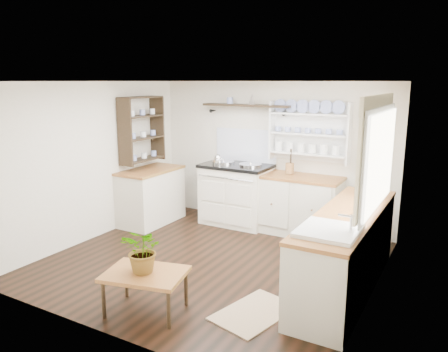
# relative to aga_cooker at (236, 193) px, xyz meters

# --- Properties ---
(floor) EXTENTS (4.00, 3.80, 0.01)m
(floor) POSITION_rel_aga_cooker_xyz_m (0.46, -1.57, -0.50)
(floor) COLOR black
(floor) RESTS_ON ground
(wall_back) EXTENTS (4.00, 0.02, 2.30)m
(wall_back) POSITION_rel_aga_cooker_xyz_m (0.46, 0.33, 0.65)
(wall_back) COLOR beige
(wall_back) RESTS_ON ground
(wall_right) EXTENTS (0.02, 3.80, 2.30)m
(wall_right) POSITION_rel_aga_cooker_xyz_m (2.46, -1.57, 0.65)
(wall_right) COLOR beige
(wall_right) RESTS_ON ground
(wall_left) EXTENTS (0.02, 3.80, 2.30)m
(wall_left) POSITION_rel_aga_cooker_xyz_m (-1.54, -1.57, 0.65)
(wall_left) COLOR beige
(wall_left) RESTS_ON ground
(ceiling) EXTENTS (4.00, 3.80, 0.01)m
(ceiling) POSITION_rel_aga_cooker_xyz_m (0.46, -1.57, 1.80)
(ceiling) COLOR white
(ceiling) RESTS_ON wall_back
(window) EXTENTS (0.08, 1.55, 1.22)m
(window) POSITION_rel_aga_cooker_xyz_m (2.41, -1.42, 1.06)
(window) COLOR white
(window) RESTS_ON wall_right
(aga_cooker) EXTENTS (1.11, 0.76, 1.02)m
(aga_cooker) POSITION_rel_aga_cooker_xyz_m (0.00, 0.00, 0.00)
(aga_cooker) COLOR white
(aga_cooker) RESTS_ON floor
(back_cabinets) EXTENTS (1.27, 0.63, 0.90)m
(back_cabinets) POSITION_rel_aga_cooker_xyz_m (1.06, 0.03, -0.04)
(back_cabinets) COLOR beige
(back_cabinets) RESTS_ON floor
(right_cabinets) EXTENTS (0.62, 2.43, 0.90)m
(right_cabinets) POSITION_rel_aga_cooker_xyz_m (2.16, -1.47, -0.04)
(right_cabinets) COLOR beige
(right_cabinets) RESTS_ON floor
(belfast_sink) EXTENTS (0.55, 0.60, 0.45)m
(belfast_sink) POSITION_rel_aga_cooker_xyz_m (2.16, -2.22, 0.30)
(belfast_sink) COLOR white
(belfast_sink) RESTS_ON right_cabinets
(left_cabinets) EXTENTS (0.62, 1.13, 0.90)m
(left_cabinets) POSITION_rel_aga_cooker_xyz_m (-1.24, -0.67, -0.04)
(left_cabinets) COLOR beige
(left_cabinets) RESTS_ON floor
(plate_rack) EXTENTS (1.20, 0.22, 0.90)m
(plate_rack) POSITION_rel_aga_cooker_xyz_m (1.11, 0.29, 1.05)
(plate_rack) COLOR white
(plate_rack) RESTS_ON wall_back
(high_shelf) EXTENTS (1.50, 0.29, 0.16)m
(high_shelf) POSITION_rel_aga_cooker_xyz_m (0.06, 0.21, 1.41)
(high_shelf) COLOR black
(high_shelf) RESTS_ON wall_back
(left_shelving) EXTENTS (0.28, 0.80, 1.05)m
(left_shelving) POSITION_rel_aga_cooker_xyz_m (-1.38, -0.67, 1.05)
(left_shelving) COLOR black
(left_shelving) RESTS_ON wall_left
(kettle) EXTENTS (0.17, 0.17, 0.21)m
(kettle) POSITION_rel_aga_cooker_xyz_m (-0.28, -0.12, 0.53)
(kettle) COLOR silver
(kettle) RESTS_ON aga_cooker
(utensil_crock) EXTENTS (0.13, 0.13, 0.15)m
(utensil_crock) POSITION_rel_aga_cooker_xyz_m (0.87, 0.11, 0.49)
(utensil_crock) COLOR olive
(utensil_crock) RESTS_ON back_cabinets
(center_table) EXTENTS (0.90, 0.74, 0.43)m
(center_table) POSITION_rel_aga_cooker_xyz_m (0.54, -2.97, -0.12)
(center_table) COLOR brown
(center_table) RESTS_ON floor
(potted_plant) EXTENTS (0.43, 0.38, 0.47)m
(potted_plant) POSITION_rel_aga_cooker_xyz_m (0.54, -2.97, 0.16)
(potted_plant) COLOR #3F7233
(potted_plant) RESTS_ON center_table
(floor_rug) EXTENTS (0.74, 0.96, 0.02)m
(floor_rug) POSITION_rel_aga_cooker_xyz_m (1.52, -2.46, -0.49)
(floor_rug) COLOR #89714F
(floor_rug) RESTS_ON floor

